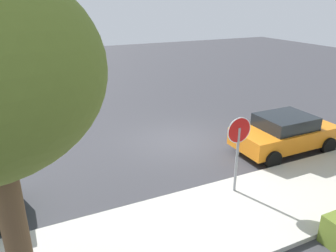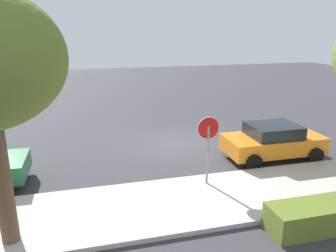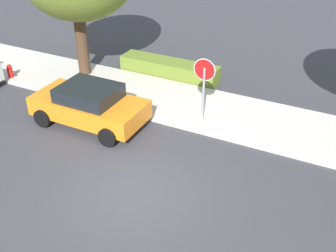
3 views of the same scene
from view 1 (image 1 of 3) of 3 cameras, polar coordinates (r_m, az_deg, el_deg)
ground_plane at (r=13.46m, az=1.47°, el=-2.62°), size 60.00×60.00×0.00m
sidewalk_curb at (r=9.68m, az=15.76°, el=-13.36°), size 32.00×3.10×0.14m
stop_sign at (r=9.38m, az=12.11°, el=-2.95°), size 0.76×0.08×2.44m
parked_car_orange at (r=13.09m, az=19.64°, el=-1.11°), size 3.93×2.04×1.43m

